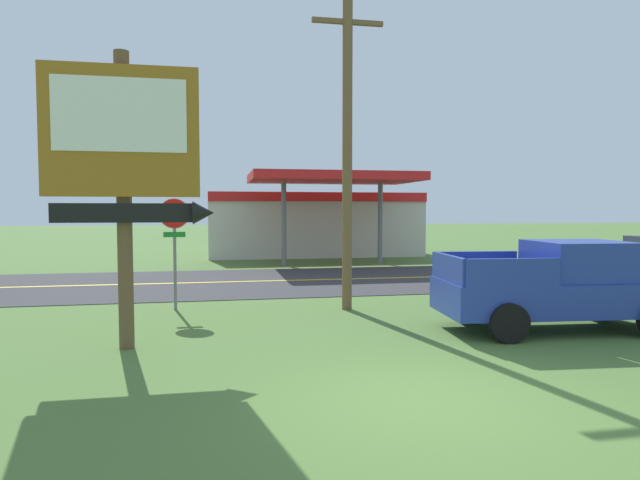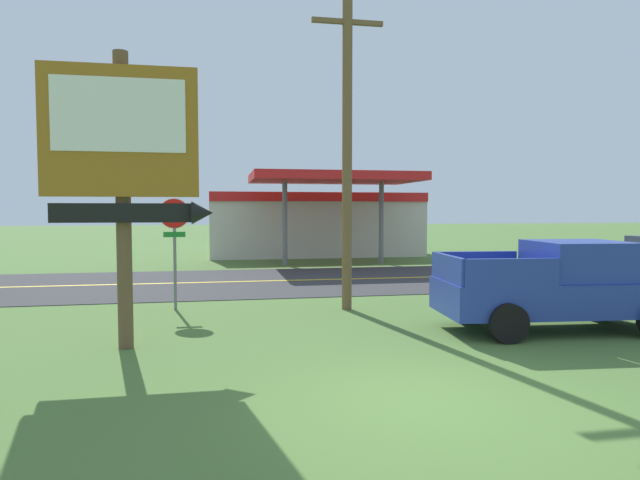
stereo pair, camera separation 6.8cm
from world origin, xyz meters
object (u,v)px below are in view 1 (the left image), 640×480
motel_sign (126,156)px  gas_station (313,222)px  stop_sign (174,233)px  pickup_blue_parked_on_lawn (562,287)px  utility_pole (347,130)px

motel_sign → gas_station: size_ratio=0.47×
stop_sign → motel_sign: bearing=-97.9°
pickup_blue_parked_on_lawn → gas_station: bearing=95.1°
gas_station → pickup_blue_parked_on_lawn: size_ratio=2.25×
stop_sign → pickup_blue_parked_on_lawn: stop_sign is taller
motel_sign → pickup_blue_parked_on_lawn: bearing=-0.1°
utility_pole → gas_station: utility_pole is taller
utility_pole → pickup_blue_parked_on_lawn: utility_pole is taller
motel_sign → stop_sign: 4.38m
motel_sign → gas_station: motel_sign is taller
gas_station → pickup_blue_parked_on_lawn: 20.92m
utility_pole → pickup_blue_parked_on_lawn: bearing=-39.2°
utility_pole → pickup_blue_parked_on_lawn: (4.04, -3.30, -3.76)m
stop_sign → utility_pole: utility_pole is taller
utility_pole → motel_sign: bearing=-146.8°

